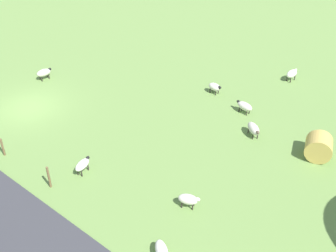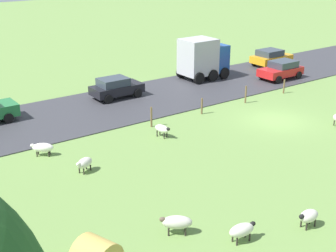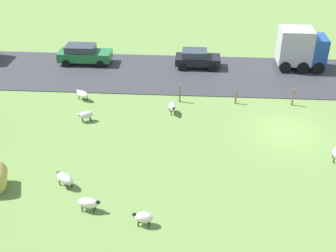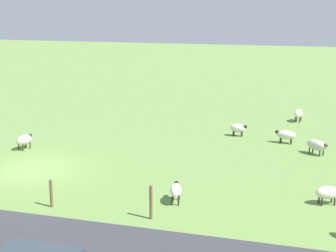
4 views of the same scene
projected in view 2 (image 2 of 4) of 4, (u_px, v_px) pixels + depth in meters
The scene contains 16 objects.
ground_plane at pixel (276, 121), 30.53m from camera, with size 160.00×160.00×0.00m, color #6B8E47.
road_strip at pixel (192, 89), 37.17m from camera, with size 8.00×80.00×0.06m, color #38383D.
sheep_0 at pixel (242, 230), 17.89m from camera, with size 0.64×1.23×0.75m.
sheep_2 at pixel (309, 216), 18.81m from camera, with size 0.56×1.03×0.76m.
sheep_3 at pixel (43, 148), 25.28m from camera, with size 1.09×1.22×0.73m.
sheep_4 at pixel (84, 163), 23.44m from camera, with size 0.85×1.11×0.75m.
sheep_5 at pixel (177, 222), 18.36m from camera, with size 1.14×1.28×0.79m.
sheep_6 at pixel (162, 129), 27.73m from camera, with size 1.17×0.66×0.75m.
fence_post_0 at pixel (284, 86), 36.04m from camera, with size 0.12×0.12×1.10m, color brown.
fence_post_1 at pixel (246, 94), 33.77m from camera, with size 0.12×0.12×1.28m, color brown.
fence_post_2 at pixel (202, 106), 31.57m from camera, with size 0.12×0.12×1.11m, color brown.
fence_post_3 at pixel (151, 117), 29.30m from camera, with size 0.12×0.12×1.30m, color brown.
truck_1 at pixel (203, 58), 39.47m from camera, with size 2.63×3.90×3.42m.
car_0 at pixel (281, 69), 39.75m from camera, with size 2.08×3.85×1.52m.
car_1 at pixel (116, 87), 34.76m from camera, with size 2.04×3.81×1.51m.
car_3 at pixel (271, 57), 44.15m from camera, with size 2.22×3.85×1.52m.
Camera 2 is at (-19.10, 22.46, 10.59)m, focal length 50.31 mm.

